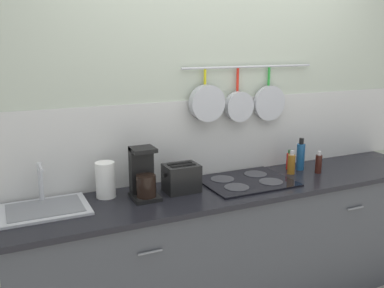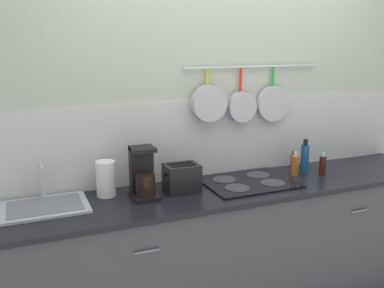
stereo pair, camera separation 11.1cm
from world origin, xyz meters
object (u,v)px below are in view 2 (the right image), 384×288
Objects in this scene: toaster at (182,178)px; paper_towel_roll at (106,179)px; bottle_vinegar at (295,165)px; bottle_hot_sauce at (305,157)px; bottle_cooking_wine at (322,165)px; coffee_maker at (143,176)px; bottle_olive_oil at (293,162)px.

paper_towel_roll is at bearing 167.62° from toaster.
paper_towel_roll is 0.47m from toaster.
bottle_vinegar is 0.72× the size of bottle_hot_sauce.
paper_towel_roll reaches higher than bottle_cooking_wine.
paper_towel_roll is 0.70× the size of coffee_maker.
toaster is 1.42× the size of bottle_cooking_wine.
bottle_cooking_wine is (1.06, -0.06, -0.02)m from toaster.
paper_towel_roll is 1.50× the size of bottle_olive_oil.
bottle_cooking_wine is (1.32, -0.05, -0.06)m from coffee_maker.
bottle_vinegar is at bearing -155.90° from bottle_hot_sauce.
toaster is at bearing -176.53° from bottle_hot_sauce.
coffee_maker is (0.21, -0.11, 0.02)m from paper_towel_roll.
bottle_olive_oil is at bearing 144.71° from bottle_hot_sauce.
paper_towel_roll reaches higher than bottle_olive_oil.
toaster is 1.35× the size of bottle_vinegar.
bottle_cooking_wine is at bearing -51.89° from bottle_olive_oil.
toaster is (0.26, 0.01, -0.04)m from coffee_maker.
bottle_cooking_wine is at bearing -18.49° from bottle_vinegar.
paper_towel_roll reaches higher than bottle_vinegar.
bottle_hot_sauce is (1.25, 0.07, -0.03)m from coffee_maker.
toaster reaches higher than bottle_cooking_wine.
coffee_maker is at bearing -28.01° from paper_towel_roll.
paper_towel_roll is at bearing 178.38° from bottle_hot_sauce.
toaster reaches higher than bottle_olive_oil.
toaster reaches higher than bottle_vinegar.
bottle_vinegar is at bearing 0.25° from toaster.
toaster is at bearing 176.73° from bottle_cooking_wine.
paper_towel_roll is at bearing -179.80° from bottle_olive_oil.
bottle_vinegar is 0.14m from bottle_hot_sauce.
coffee_maker is at bearing -176.84° from bottle_hot_sauce.
paper_towel_roll is 1.46m from bottle_hot_sauce.
coffee_maker is 1.37× the size of toaster.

